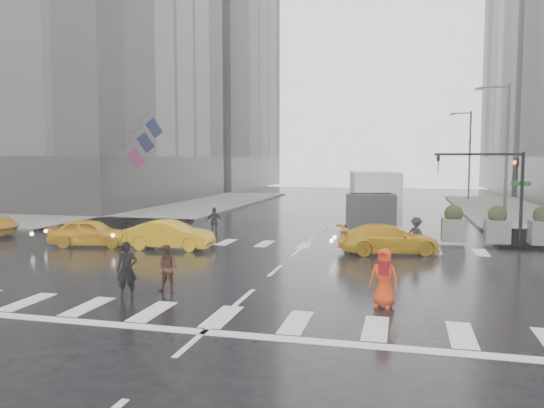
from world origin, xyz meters
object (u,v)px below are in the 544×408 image
(pedestrian_brown, at_px, (167,269))
(pedestrian_orange, at_px, (384,278))
(box_truck, at_px, (373,202))
(taxi_front, at_px, (91,233))
(taxi_mid, at_px, (170,235))
(traffic_signal_pole, at_px, (500,179))

(pedestrian_brown, distance_m, pedestrian_orange, 6.61)
(box_truck, bearing_deg, taxi_front, -161.11)
(taxi_front, relative_size, taxi_mid, 0.96)
(pedestrian_brown, bearing_deg, box_truck, 72.45)
(taxi_mid, xyz_separation_m, box_truck, (8.87, 6.64, 1.19))
(taxi_front, relative_size, box_truck, 0.59)
(traffic_signal_pole, bearing_deg, box_truck, 160.80)
(traffic_signal_pole, bearing_deg, taxi_mid, -163.01)
(traffic_signal_pole, height_order, taxi_front, traffic_signal_pole)
(pedestrian_orange, xyz_separation_m, taxi_mid, (-9.99, 7.46, -0.18))
(traffic_signal_pole, distance_m, taxi_front, 19.66)
(traffic_signal_pole, distance_m, box_truck, 6.50)
(pedestrian_brown, bearing_deg, traffic_signal_pole, 49.98)
(pedestrian_orange, height_order, box_truck, box_truck)
(traffic_signal_pole, relative_size, pedestrian_orange, 2.70)
(traffic_signal_pole, xyz_separation_m, pedestrian_brown, (-11.50, -12.01, -2.46))
(pedestrian_orange, height_order, taxi_front, pedestrian_orange)
(pedestrian_orange, height_order, taxi_mid, pedestrian_orange)
(taxi_front, bearing_deg, pedestrian_orange, -129.42)
(traffic_signal_pole, xyz_separation_m, pedestrian_orange, (-4.89, -12.01, -2.38))
(taxi_mid, bearing_deg, box_truck, -56.74)
(traffic_signal_pole, relative_size, box_truck, 0.69)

